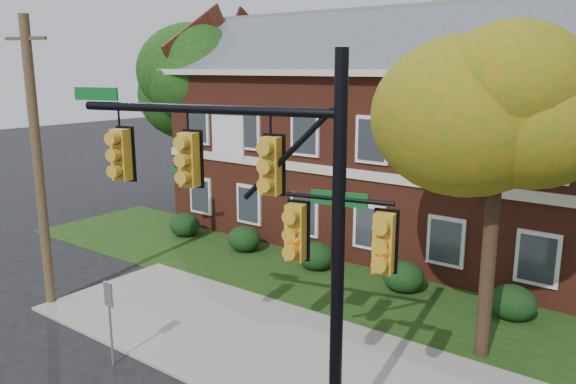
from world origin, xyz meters
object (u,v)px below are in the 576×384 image
Objects in this scene: hedge_far_left at (184,225)px; hedge_left at (244,239)px; hedge_center at (316,256)px; tree_far_rear at (485,36)px; apartment_building at (386,123)px; sign_post at (109,309)px; hedge_far_right at (512,303)px; tree_left_rear at (203,80)px; utility_pole at (38,164)px; hedge_right at (403,277)px; tree_near_right at (510,95)px; traffic_signal at (268,210)px.

hedge_far_left and hedge_left have the same top height.
tree_far_rear is (1.34, 13.09, 8.32)m from hedge_center.
sign_post is at bearing -90.97° from apartment_building.
apartment_building reaches higher than hedge_far_right.
tree_left_rear is 12.80m from utility_pole.
hedge_center is at bearing 35.99° from utility_pole.
hedge_far_left is 1.00× the size of hedge_far_right.
apartment_building is at bearing 90.00° from hedge_center.
hedge_right is (10.50, 0.00, 0.00)m from hedge_far_left.
tree_left_rear reaches higher than hedge_left.
utility_pole is at bearing -138.40° from hedge_right.
sign_post is at bearing -91.56° from hedge_center.
apartment_building is 2.19× the size of tree_near_right.
hedge_left is 7.00m from hedge_right.
tree_left_rear reaches higher than sign_post.
tree_near_right is at bearing -21.42° from hedge_center.
tree_left_rear is at bearing 146.41° from hedge_left.
sign_post reaches higher than hedge_right.
hedge_center is 7.00m from hedge_far_right.
apartment_building is 9.82m from hedge_far_right.
tree_left_rear is (-9.73, -1.12, 1.69)m from apartment_building.
hedge_far_left is at bearing 130.34° from traffic_signal.
tree_far_rear reaches higher than tree_left_rear.
hedge_left is (-3.50, -5.25, -4.46)m from apartment_building.
traffic_signal is at bearing -71.33° from apartment_building.
hedge_far_right is 16.51m from tree_far_rear.
hedge_left is 9.69m from tree_left_rear.
tree_far_rear reaches higher than hedge_far_right.
tree_near_right is at bearing -85.48° from hedge_far_right.
tree_far_rear is 5.26× the size of sign_post.
sign_post is (9.49, -12.84, -5.19)m from tree_left_rear.
tree_far_rear is (-5.66, 13.09, 8.32)m from hedge_far_right.
hedge_center is 0.12× the size of tree_far_rear.
hedge_center is (7.00, 0.00, 0.00)m from hedge_far_left.
tree_left_rear is at bearing 162.63° from hedge_right.
tree_near_right is (10.72, -2.83, 6.14)m from hedge_left.
hedge_left is at bearing -33.59° from tree_left_rear.
hedge_center is 0.16× the size of tree_left_rear.
hedge_far_right is 14.71m from utility_pole.
apartment_building is 1.63× the size of tree_far_rear.
hedge_far_right is 18.30m from tree_left_rear.
hedge_left is at bearing 180.00° from hedge_center.
sign_post is (-7.46, -5.87, -5.18)m from tree_near_right.
utility_pole is at bearing -158.92° from tree_near_right.
hedge_left is 0.16× the size of tree_near_right.
hedge_right is 15.66m from tree_far_rear.
tree_left_rear reaches higher than hedge_far_left.
sign_post is at bearing -52.14° from hedge_far_left.
apartment_building reaches higher than hedge_left.
hedge_right is 0.64× the size of sign_post.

